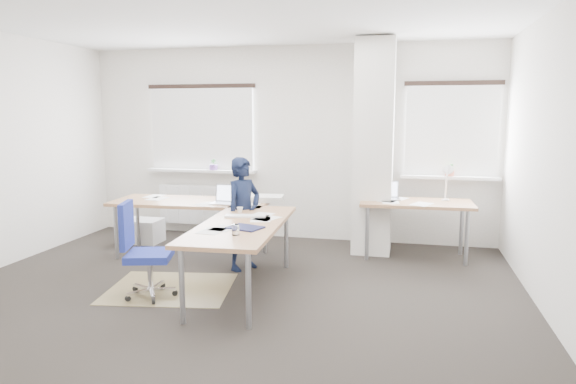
% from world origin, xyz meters
% --- Properties ---
extents(ground, '(6.00, 6.00, 0.00)m').
position_xyz_m(ground, '(0.00, 0.00, 0.00)').
color(ground, black).
rests_on(ground, ground).
extents(room_shell, '(6.04, 5.04, 2.82)m').
position_xyz_m(room_shell, '(0.18, 0.45, 1.75)').
color(room_shell, silver).
rests_on(room_shell, ground).
extents(floor_mat, '(1.42, 1.26, 0.01)m').
position_xyz_m(floor_mat, '(-0.67, -0.03, 0.00)').
color(floor_mat, olive).
rests_on(floor_mat, ground).
extents(white_crate, '(0.56, 0.39, 0.33)m').
position_xyz_m(white_crate, '(-1.96, 1.71, 0.17)').
color(white_crate, white).
rests_on(white_crate, ground).
extents(desk_main, '(2.53, 2.62, 0.96)m').
position_xyz_m(desk_main, '(-0.38, 0.66, 0.69)').
color(desk_main, brown).
rests_on(desk_main, ground).
extents(desk_side, '(1.42, 0.74, 1.22)m').
position_xyz_m(desk_side, '(1.87, 1.80, 0.69)').
color(desk_side, brown).
rests_on(desk_side, ground).
extents(task_chair, '(0.55, 0.53, 0.97)m').
position_xyz_m(task_chair, '(-0.79, -0.30, 0.27)').
color(task_chair, navy).
rests_on(task_chair, ground).
extents(person, '(0.52, 0.58, 1.34)m').
position_xyz_m(person, '(-0.13, 0.83, 0.67)').
color(person, black).
rests_on(person, ground).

